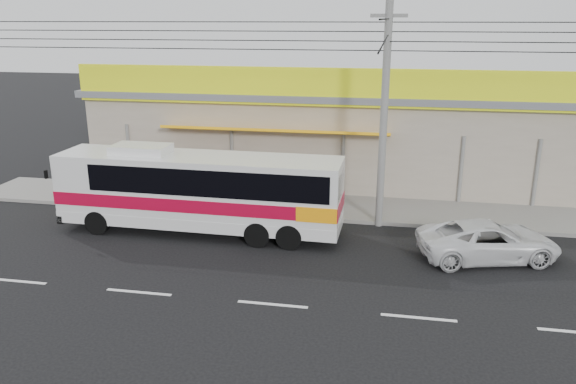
{
  "coord_description": "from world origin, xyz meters",
  "views": [
    {
      "loc": [
        3.0,
        -16.25,
        7.67
      ],
      "look_at": [
        -0.4,
        2.0,
        1.91
      ],
      "focal_mm": 35.0,
      "sensor_mm": 36.0,
      "label": 1
    }
  ],
  "objects_px": {
    "utility_pole": "(388,35)",
    "coach_bus": "(203,188)",
    "motorbike_red": "(141,189)",
    "white_car": "(488,241)",
    "motorbike_dark": "(161,194)"
  },
  "relations": [
    {
      "from": "coach_bus",
      "to": "motorbike_dark",
      "type": "distance_m",
      "value": 3.57
    },
    {
      "from": "motorbike_dark",
      "to": "utility_pole",
      "type": "xyz_separation_m",
      "value": [
        8.99,
        -0.29,
        6.42
      ]
    },
    {
      "from": "motorbike_dark",
      "to": "utility_pole",
      "type": "relative_size",
      "value": 0.05
    },
    {
      "from": "motorbike_dark",
      "to": "white_car",
      "type": "bearing_deg",
      "value": -117.63
    },
    {
      "from": "motorbike_red",
      "to": "utility_pole",
      "type": "distance_m",
      "value": 12.01
    },
    {
      "from": "motorbike_dark",
      "to": "white_car",
      "type": "distance_m",
      "value": 12.95
    },
    {
      "from": "white_car",
      "to": "utility_pole",
      "type": "height_order",
      "value": "utility_pole"
    },
    {
      "from": "white_car",
      "to": "motorbike_dark",
      "type": "bearing_deg",
      "value": 62.84
    },
    {
      "from": "white_car",
      "to": "motorbike_red",
      "type": "bearing_deg",
      "value": 61.92
    },
    {
      "from": "motorbike_red",
      "to": "utility_pole",
      "type": "height_order",
      "value": "utility_pole"
    },
    {
      "from": "motorbike_red",
      "to": "motorbike_dark",
      "type": "height_order",
      "value": "motorbike_red"
    },
    {
      "from": "motorbike_dark",
      "to": "motorbike_red",
      "type": "bearing_deg",
      "value": 51.62
    },
    {
      "from": "utility_pole",
      "to": "coach_bus",
      "type": "bearing_deg",
      "value": -163.36
    },
    {
      "from": "motorbike_red",
      "to": "utility_pole",
      "type": "xyz_separation_m",
      "value": [
        10.12,
        -0.77,
        6.42
      ]
    },
    {
      "from": "motorbike_red",
      "to": "motorbike_dark",
      "type": "xyz_separation_m",
      "value": [
        1.13,
        -0.48,
        -0.01
      ]
    }
  ]
}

